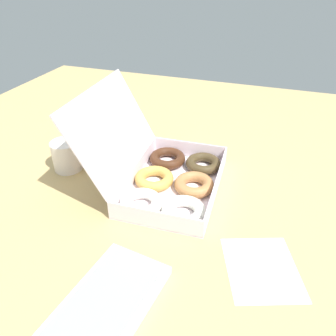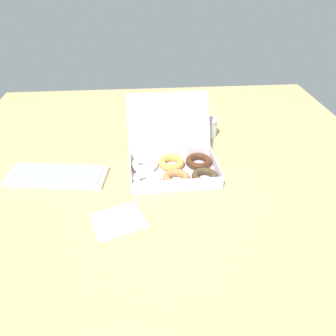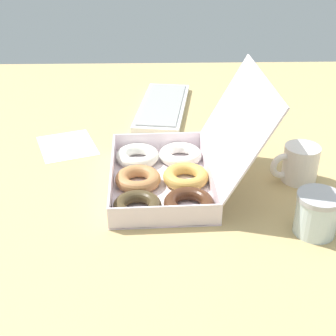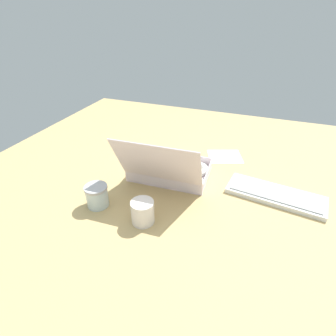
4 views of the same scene
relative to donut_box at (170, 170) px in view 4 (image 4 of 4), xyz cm
name	(u,v)px [view 4 (image 4 of 4)]	position (x,y,z in cm)	size (l,w,h in cm)	color
ground_plane	(172,181)	(-1.58, 1.39, -4.14)	(180.00, 180.00, 2.00)	tan
donut_box	(170,170)	(0.00, 0.00, 0.00)	(36.17, 34.39, 24.72)	white
keyboard	(275,195)	(-43.54, -0.79, -2.08)	(37.80, 18.36, 2.20)	white
coffee_mug	(143,211)	(-0.90, 29.12, 1.20)	(7.90, 11.25, 8.47)	white
glass_jar	(97,196)	(18.49, 27.24, 1.13)	(8.38, 8.38, 8.45)	silver
paper_napkin	(225,156)	(-19.71, -26.24, -3.06)	(15.98, 13.58, 0.15)	white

